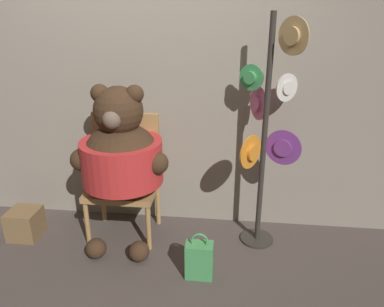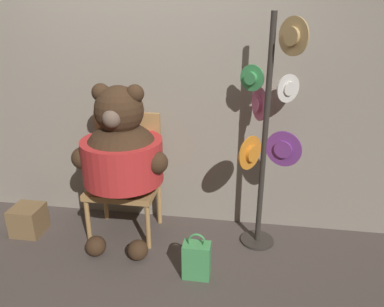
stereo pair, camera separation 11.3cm
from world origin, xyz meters
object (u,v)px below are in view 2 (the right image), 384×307
object	(u,v)px
teddy_bear	(122,155)
handbag_on_ground	(197,260)
hat_display_rack	(267,131)
chair	(126,172)

from	to	relation	value
teddy_bear	handbag_on_ground	distance (m)	1.00
hat_display_rack	handbag_on_ground	size ratio (longest dim) A/B	4.98
hat_display_rack	handbag_on_ground	distance (m)	1.09
chair	handbag_on_ground	distance (m)	0.99
hat_display_rack	handbag_on_ground	bearing A→B (deg)	-132.29
teddy_bear	handbag_on_ground	size ratio (longest dim) A/B	3.61
chair	handbag_on_ground	world-z (taller)	chair
chair	hat_display_rack	distance (m)	1.25
handbag_on_ground	chair	bearing A→B (deg)	140.60
teddy_bear	hat_display_rack	distance (m)	1.15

